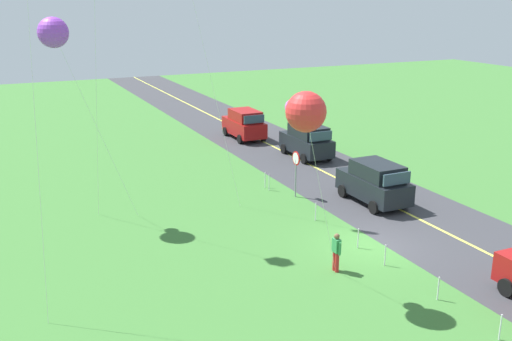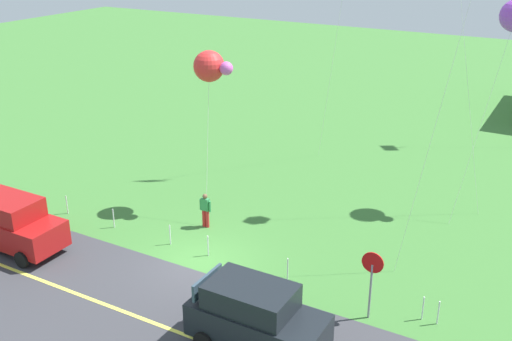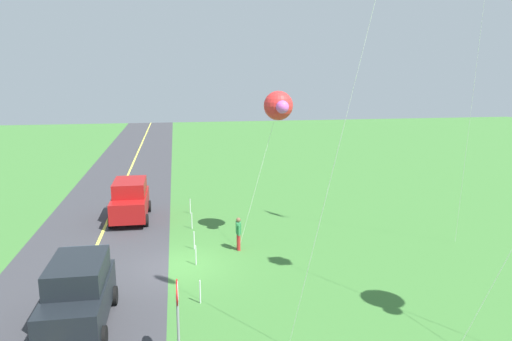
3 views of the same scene
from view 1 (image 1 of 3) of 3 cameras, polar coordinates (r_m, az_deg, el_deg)
The scene contains 17 objects.
ground_plane at distance 26.70m, azimuth 10.98°, elevation -7.15°, with size 120.00×120.00×0.10m, color #3D7533.
asphalt_road at distance 29.07m, azimuth 17.45°, elevation -5.52°, with size 120.00×7.00×0.00m, color #38383D.
road_centre_stripe at distance 29.07m, azimuth 17.45°, elevation -5.51°, with size 120.00×0.16×0.00m, color #E5E04C.
car_suv_foreground at distance 31.57m, azimuth 11.35°, elevation -1.11°, with size 4.40×2.12×2.24m.
car_parked_east_far at distance 45.21m, azimuth -1.13°, elevation 4.52°, with size 4.40×2.12×2.24m.
car_parked_east_near at distance 40.02m, azimuth 4.93°, elevation 2.88°, with size 4.40×2.12×2.24m.
stop_sign at distance 31.80m, azimuth 3.87°, elevation 0.53°, with size 0.76×0.08×2.56m.
person_adult_near at distance 23.72m, azimuth 7.74°, elevation -7.69°, with size 0.58×0.22×1.60m.
kite_red_low at distance 20.15m, azimuth 4.74°, elevation 5.69°, with size 1.90×2.79×7.47m.
kite_orange_near at distance 28.93m, azimuth -18.98°, elevation 12.47°, with size 2.30×3.81×9.64m.
fence_post_0 at distance 20.83m, azimuth 22.49°, elevation -13.79°, with size 0.05×0.05×0.90m, color silver.
fence_post_1 at distance 22.57m, azimuth 17.16°, elevation -10.81°, with size 0.05×0.05×0.90m, color silver.
fence_post_2 at distance 24.70m, azimuth 12.34°, elevation -7.98°, with size 0.05×0.05×0.90m, color silver.
fence_post_3 at distance 26.11m, azimuth 9.81°, elevation -6.45°, with size 0.05×0.05×0.90m, color silver.
fence_post_4 at distance 28.94m, azimuth 5.76°, elevation -3.97°, with size 0.05×0.05×0.90m, color silver.
fence_post_5 at distance 33.22m, azimuth 1.26°, elevation -1.17°, with size 0.05×0.05×0.90m, color silver.
fence_post_6 at distance 33.67m, azimuth 0.87°, elevation -0.92°, with size 0.05×0.05×0.90m, color silver.
Camera 1 is at (-19.66, 14.66, 10.51)m, focal length 41.51 mm.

